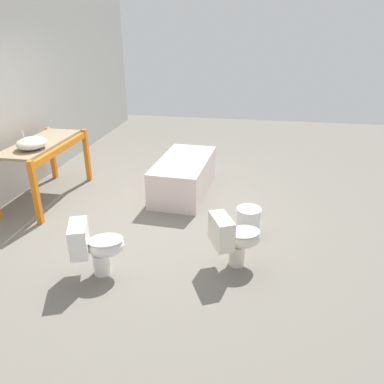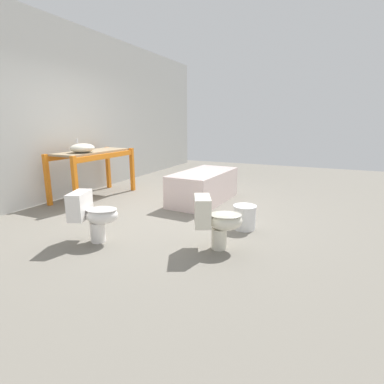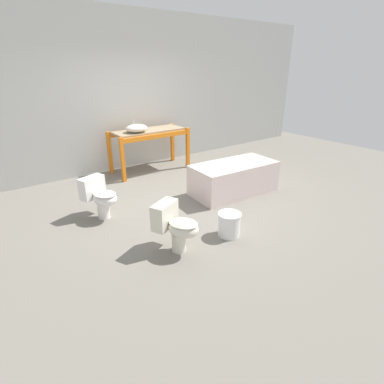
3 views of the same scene
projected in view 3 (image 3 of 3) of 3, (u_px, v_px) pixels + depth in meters
ground_plane at (184, 196)px, 5.32m from camera, size 12.00×12.00×0.00m
warehouse_wall_rear at (124, 93)px, 6.28m from camera, size 10.80×0.08×3.20m
shelving_rack at (149, 137)px, 6.34m from camera, size 1.63×0.70×0.89m
sink_basin at (137, 128)px, 6.02m from camera, size 0.45×0.39×0.24m
bathtub_main at (234, 176)px, 5.33m from camera, size 1.57×0.82×0.55m
toilet_near at (100, 196)px, 4.43m from camera, size 0.51×0.63×0.61m
toilet_far at (176, 225)px, 3.62m from camera, size 0.54×0.63×0.61m
bucket_white at (229, 224)px, 4.02m from camera, size 0.31×0.31×0.33m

